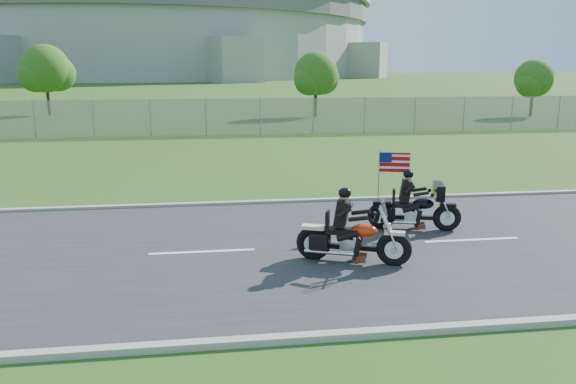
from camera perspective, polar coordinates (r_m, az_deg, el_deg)
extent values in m
plane|color=#2D4716|center=(12.14, 0.79, -5.87)|extent=(420.00, 420.00, 0.00)
cube|color=#28282B|center=(12.13, 0.79, -5.78)|extent=(120.00, 8.00, 0.04)
cube|color=#9E9B93|center=(15.98, -1.37, -1.03)|extent=(120.00, 0.18, 0.12)
cube|color=#9E9B93|center=(8.45, 5.02, -14.36)|extent=(120.00, 0.18, 0.12)
cube|color=gray|center=(31.66, -13.82, 7.33)|extent=(60.00, 0.03, 2.00)
cylinder|color=#A3A099|center=(182.37, -14.00, 14.55)|extent=(130.00, 130.00, 20.00)
cylinder|color=#605E5B|center=(182.74, -14.12, 16.74)|extent=(132.00, 132.00, 4.00)
cylinder|color=#382316|center=(42.15, 2.82, 9.37)|extent=(0.22, 0.22, 2.52)
sphere|color=#2B4E15|center=(42.08, 2.84, 11.94)|extent=(3.20, 3.20, 3.20)
sphere|color=#2B4E15|center=(42.68, 3.58, 11.46)|extent=(2.40, 2.40, 2.40)
sphere|color=#2B4E15|center=(41.59, 2.17, 11.31)|extent=(2.24, 2.24, 2.24)
cylinder|color=#382316|center=(47.06, -23.20, 8.90)|extent=(0.22, 0.22, 2.80)
sphere|color=#2B4E15|center=(46.99, -23.43, 11.45)|extent=(3.60, 3.60, 3.60)
sphere|color=#2B4E15|center=(47.33, -22.36, 11.06)|extent=(2.70, 2.70, 2.70)
sphere|color=#2B4E15|center=(46.73, -24.28, 10.75)|extent=(2.52, 2.52, 2.52)
cylinder|color=#382316|center=(46.04, 23.51, 8.45)|extent=(0.22, 0.22, 2.24)
sphere|color=#2B4E15|center=(45.97, 23.70, 10.54)|extent=(2.80, 2.80, 2.80)
sphere|color=#2B4E15|center=(46.62, 23.99, 10.13)|extent=(2.10, 2.10, 2.10)
sphere|color=#2B4E15|center=(45.43, 23.35, 10.04)|extent=(1.96, 1.96, 1.96)
torus|color=black|center=(11.23, 10.71, -5.73)|extent=(0.72, 0.41, 0.70)
torus|color=black|center=(11.40, 2.58, -5.23)|extent=(0.72, 0.41, 0.70)
ellipsoid|color=red|center=(11.16, 7.72, -3.90)|extent=(0.60, 0.47, 0.27)
cube|color=black|center=(11.23, 5.21, -3.94)|extent=(0.59, 0.45, 0.11)
cube|color=black|center=(11.12, 5.49, -2.13)|extent=(0.35, 0.44, 0.52)
sphere|color=black|center=(11.01, 5.78, -0.10)|extent=(0.33, 0.33, 0.26)
cube|color=silver|center=(11.01, 9.76, -1.75)|extent=(0.19, 0.42, 0.38)
torus|color=black|center=(13.80, 15.84, -2.53)|extent=(0.69, 0.33, 0.67)
torus|color=black|center=(13.65, 9.47, -2.38)|extent=(0.69, 0.33, 0.67)
ellipsoid|color=black|center=(13.64, 13.57, -1.16)|extent=(0.56, 0.41, 0.25)
cube|color=black|center=(13.61, 11.60, -1.26)|extent=(0.55, 0.39, 0.11)
cube|color=black|center=(13.53, 11.86, 0.18)|extent=(0.30, 0.40, 0.50)
sphere|color=black|center=(13.45, 12.13, 1.78)|extent=(0.30, 0.30, 0.24)
cube|color=black|center=(13.62, 15.07, 0.09)|extent=(0.38, 0.75, 0.36)
cube|color=#B70C11|center=(13.56, 10.78, 2.98)|extent=(0.70, 0.20, 0.47)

